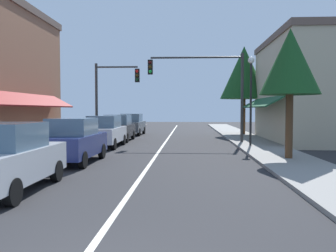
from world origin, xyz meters
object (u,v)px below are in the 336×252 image
parked_car_far_left (118,128)px  tree_right_near (290,63)px  parked_car_nearest_left (6,158)px  parked_car_second_left (73,141)px  tree_right_far (244,73)px  parked_car_third_left (105,132)px  traffic_signal_left_corner (111,89)px  street_lamp_right_mid (251,87)px  parked_car_distant_left (132,124)px  traffic_signal_mast_arm (208,81)px

parked_car_far_left → tree_right_near: size_ratio=0.76×
parked_car_nearest_left → parked_car_second_left: (0.10, 5.03, 0.00)m
parked_car_nearest_left → tree_right_far: 23.23m
tree_right_far → parked_car_third_left: bearing=-132.9°
parked_car_nearest_left → tree_right_near: size_ratio=0.76×
tree_right_near → parked_car_far_left: bearing=134.5°
parked_car_nearest_left → parked_car_second_left: size_ratio=1.00×
traffic_signal_left_corner → parked_car_nearest_left: bearing=-87.7°
street_lamp_right_mid → tree_right_near: tree_right_near is taller
traffic_signal_left_corner → parked_car_distant_left: bearing=84.0°
parked_car_second_left → parked_car_third_left: same height
parked_car_nearest_left → traffic_signal_left_corner: (-0.61, 15.38, 2.60)m
parked_car_distant_left → traffic_signal_mast_arm: bearing=-49.7°
parked_car_distant_left → traffic_signal_mast_arm: traffic_signal_mast_arm is taller
parked_car_distant_left → tree_right_near: 17.41m
traffic_signal_left_corner → tree_right_near: tree_right_near is taller
parked_car_far_left → parked_car_distant_left: size_ratio=0.99×
parked_car_second_left → street_lamp_right_mid: 10.37m
parked_car_third_left → traffic_signal_mast_arm: 7.09m
traffic_signal_left_corner → street_lamp_right_mid: bearing=-25.8°
tree_right_near → tree_right_far: (0.42, 14.83, 1.11)m
street_lamp_right_mid → tree_right_far: bearing=83.5°
traffic_signal_mast_arm → parked_car_nearest_left: bearing=-113.4°
street_lamp_right_mid → parked_car_third_left: bearing=-178.6°
traffic_signal_left_corner → tree_right_far: tree_right_far is taller
tree_right_far → parked_car_nearest_left: bearing=-113.7°
parked_car_second_left → tree_right_far: bearing=60.9°
tree_right_far → parked_car_far_left: bearing=-147.7°
street_lamp_right_mid → tree_right_far: size_ratio=0.69×
traffic_signal_left_corner → tree_right_far: size_ratio=0.72×
parked_car_distant_left → tree_right_far: bearing=1.9°
traffic_signal_mast_arm → parked_car_far_left: bearing=165.5°
traffic_signal_left_corner → tree_right_far: bearing=29.5°
parked_car_third_left → traffic_signal_left_corner: (-0.57, 4.39, 2.60)m
parked_car_second_left → parked_car_far_left: 10.04m
parked_car_second_left → tree_right_far: 18.78m
parked_car_third_left → street_lamp_right_mid: 8.48m
parked_car_far_left → traffic_signal_mast_arm: bearing=-14.6°
parked_car_far_left → parked_car_distant_left: (0.04, 5.71, 0.00)m
parked_car_far_left → street_lamp_right_mid: street_lamp_right_mid is taller
parked_car_third_left → parked_car_distant_left: (-0.00, 9.79, 0.00)m
parked_car_distant_left → tree_right_far: size_ratio=0.57×
parked_car_far_left → street_lamp_right_mid: 9.36m
traffic_signal_mast_arm → tree_right_far: (3.32, 7.38, 1.24)m
parked_car_second_left → traffic_signal_mast_arm: traffic_signal_mast_arm is taller
tree_right_far → parked_car_second_left: bearing=-119.7°
parked_car_nearest_left → parked_car_far_left: bearing=89.5°
parked_car_nearest_left → traffic_signal_mast_arm: size_ratio=0.70×
traffic_signal_mast_arm → tree_right_far: bearing=65.8°
parked_car_second_left → parked_car_far_left: bearing=91.7°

